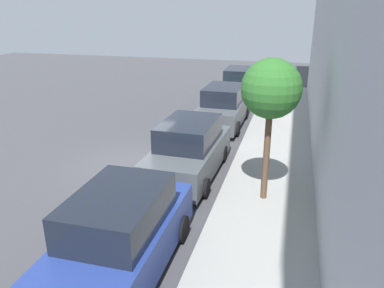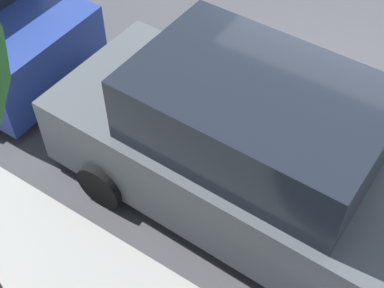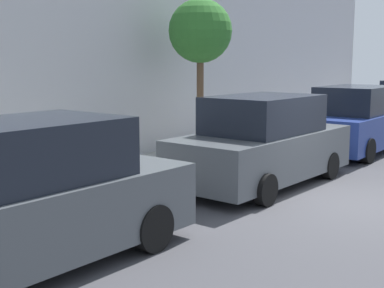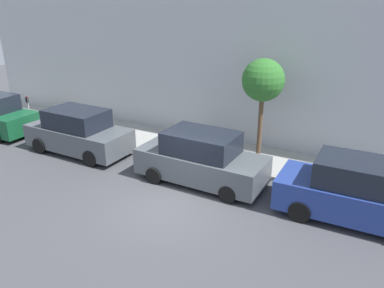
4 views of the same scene
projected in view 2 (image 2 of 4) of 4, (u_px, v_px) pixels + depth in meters
ground_plane at (327, 107)px, 7.82m from camera, size 60.00×60.00×0.00m
parked_suv_third at (251, 154)px, 5.99m from camera, size 2.08×4.85×1.98m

